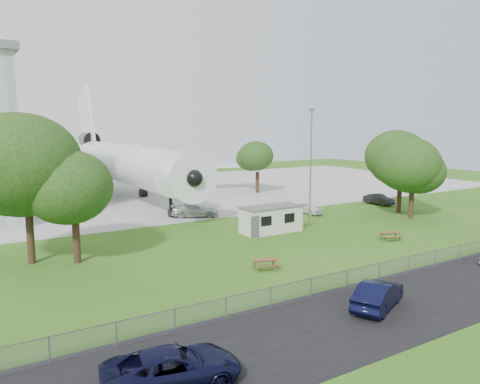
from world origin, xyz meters
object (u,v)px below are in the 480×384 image
airliner (122,162)px  picnic_east (390,240)px  picnic_west (265,269)px  car_centre_sedan (378,295)px  site_cabin (271,219)px

airliner → picnic_east: bearing=-71.3°
picnic_west → picnic_east: size_ratio=1.00×
picnic_east → car_centre_sedan: 17.20m
site_cabin → picnic_east: size_ratio=3.76×
picnic_east → picnic_west: bearing=-157.0°
site_cabin → picnic_west: 12.19m
site_cabin → car_centre_sedan: size_ratio=1.40×
site_cabin → picnic_east: (7.41, -8.47, -1.31)m
picnic_west → car_centre_sedan: (1.28, -9.47, 0.80)m
airliner → picnic_west: airliner is taller
picnic_east → car_centre_sedan: size_ratio=0.37×
picnic_west → car_centre_sedan: car_centre_sedan is taller
picnic_west → airliner: bearing=103.5°
site_cabin → car_centre_sedan: 20.03m
site_cabin → picnic_west: (-7.40, -9.59, -1.31)m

